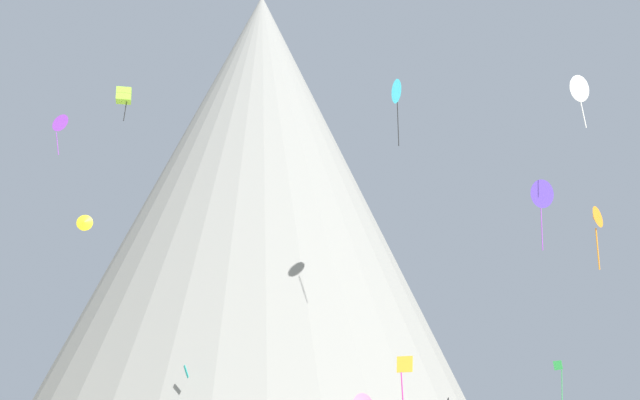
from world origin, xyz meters
name	(u,v)px	position (x,y,z in m)	size (l,w,h in m)	color
rock_massif	(250,241)	(-10.26, 86.92, 29.58)	(82.14, 82.14, 65.09)	gray
kite_cyan_high	(395,91)	(5.23, 52.32, 36.32)	(1.86, 2.52, 6.70)	#33BCDB
kite_green_low	(559,371)	(21.01, 59.04, 10.63)	(0.91, 0.56, 3.78)	green
kite_gold_low	(404,373)	(2.46, 27.41, 8.03)	(0.95, 0.60, 3.86)	gold
kite_indigo_mid	(541,194)	(15.48, 41.80, 23.15)	(2.38, 1.55, 5.77)	#5138B2
kite_white_high	(581,88)	(17.83, 37.17, 30.32)	(2.12, 1.54, 4.31)	white
kite_violet_high	(61,124)	(-26.95, 55.35, 33.90)	(1.96, 1.33, 4.12)	purple
kite_orange_mid	(595,218)	(14.01, 25.82, 17.03)	(1.26, 1.32, 3.85)	orange
kite_lime_high	(124,96)	(-20.49, 52.58, 35.75)	(1.59, 1.60, 3.22)	#8CD133
kite_teal_low	(186,372)	(-14.41, 59.53, 10.60)	(0.65, 0.69, 1.25)	teal
kite_yellow_mid	(84,222)	(-20.71, 42.51, 20.81)	(1.31, 0.39, 1.29)	yellow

